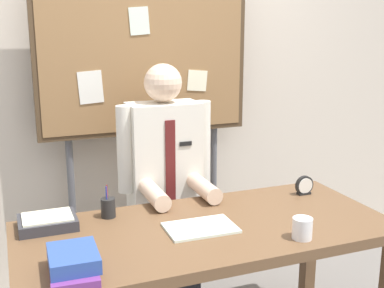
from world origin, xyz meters
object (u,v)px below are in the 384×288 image
object	(u,v)px
bulletin_board	(145,61)
pen_holder	(108,208)
person	(165,197)
desk_clock	(304,186)
paper_tray	(48,222)
open_notebook	(201,228)
coffee_mug	(302,228)
book_stack	(73,263)
desk	(207,243)

from	to	relation	value
bulletin_board	pen_holder	bearing A→B (deg)	-119.76
person	desk_clock	size ratio (longest dim) A/B	13.75
person	paper_tray	distance (m)	0.79
open_notebook	coffee_mug	world-z (taller)	coffee_mug
open_notebook	coffee_mug	xyz separation A→B (m)	(0.37, -0.26, 0.04)
bulletin_board	open_notebook	xyz separation A→B (m)	(-0.04, -1.00, -0.68)
bulletin_board	book_stack	world-z (taller)	bulletin_board
coffee_mug	book_stack	bearing A→B (deg)	177.42
desk	open_notebook	world-z (taller)	open_notebook
coffee_mug	bulletin_board	bearing A→B (deg)	104.98
coffee_mug	desk_clock	bearing A→B (deg)	55.35
coffee_mug	paper_tray	bearing A→B (deg)	152.92
desk	paper_tray	world-z (taller)	paper_tray
person	bulletin_board	world-z (taller)	bulletin_board
bulletin_board	book_stack	distance (m)	1.51
desk_clock	pen_holder	distance (m)	1.07
bulletin_board	desk_clock	size ratio (longest dim) A/B	18.54
bulletin_board	coffee_mug	xyz separation A→B (m)	(0.34, -1.25, -0.64)
desk	desk_clock	world-z (taller)	desk_clock
desk	coffee_mug	world-z (taller)	coffee_mug
desk	person	size ratio (longest dim) A/B	1.20
bulletin_board	book_stack	bearing A→B (deg)	-117.89
desk	paper_tray	bearing A→B (deg)	160.15
person	pen_holder	xyz separation A→B (m)	(-0.40, -0.34, 0.12)
person	open_notebook	bearing A→B (deg)	-93.52
open_notebook	paper_tray	xyz separation A→B (m)	(-0.65, 0.27, 0.02)
paper_tray	book_stack	bearing A→B (deg)	-84.18
person	book_stack	xyz separation A→B (m)	(-0.64, -0.85, 0.11)
paper_tray	desk_clock	bearing A→B (deg)	-1.65
paper_tray	person	bearing A→B (deg)	28.20
bulletin_board	book_stack	xyz separation A→B (m)	(-0.64, -1.21, -0.65)
desk	desk_clock	bearing A→B (deg)	17.37
person	open_notebook	size ratio (longest dim) A/B	4.53
desk	person	xyz separation A→B (m)	(0.00, 0.62, 0.02)
book_stack	coffee_mug	world-z (taller)	coffee_mug
book_stack	open_notebook	world-z (taller)	book_stack
open_notebook	coffee_mug	bearing A→B (deg)	-34.24
desk	pen_holder	size ratio (longest dim) A/B	10.87
desk_clock	paper_tray	bearing A→B (deg)	178.35
book_stack	paper_tray	size ratio (longest dim) A/B	1.10
person	coffee_mug	size ratio (longest dim) A/B	15.28
desk	paper_tray	size ratio (longest dim) A/B	6.69
desk_clock	paper_tray	size ratio (longest dim) A/B	0.40
bulletin_board	open_notebook	size ratio (longest dim) A/B	6.11
book_stack	pen_holder	bearing A→B (deg)	64.80
desk_clock	desk	bearing A→B (deg)	-162.63
book_stack	paper_tray	world-z (taller)	book_stack
desk	desk_clock	size ratio (longest dim) A/B	16.53
book_stack	desk_clock	size ratio (longest dim) A/B	2.72
desk_clock	pen_holder	world-z (taller)	pen_holder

